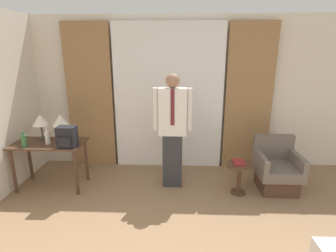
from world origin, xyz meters
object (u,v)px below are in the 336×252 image
(bottle_by_lamp, at_px, (47,137))
(book, at_px, (239,162))
(table_lamp_right, at_px, (60,121))
(person, at_px, (173,127))
(armchair, at_px, (276,170))
(side_table, at_px, (239,173))
(bottle_near_edge, at_px, (24,141))
(desk, at_px, (50,150))
(table_lamp_left, at_px, (40,121))
(backpack, at_px, (67,137))

(bottle_by_lamp, bearing_deg, book, -0.59)
(table_lamp_right, distance_m, person, 1.75)
(armchair, height_order, side_table, armchair)
(bottle_by_lamp, height_order, side_table, bottle_by_lamp)
(bottle_by_lamp, distance_m, armchair, 3.55)
(side_table, bearing_deg, bottle_near_edge, -178.42)
(bottle_by_lamp, height_order, armchair, bottle_by_lamp)
(bottle_near_edge, bearing_deg, side_table, 1.58)
(bottle_near_edge, distance_m, armchair, 3.84)
(desk, bearing_deg, bottle_by_lamp, -68.06)
(armchair, distance_m, book, 0.68)
(table_lamp_left, bearing_deg, person, -0.86)
(person, bearing_deg, table_lamp_left, 179.14)
(bottle_by_lamp, relative_size, armchair, 0.31)
(bottle_by_lamp, xyz_separation_m, armchair, (3.51, 0.12, -0.54))
(book, bearing_deg, bottle_by_lamp, 179.41)
(bottle_near_edge, bearing_deg, table_lamp_right, 38.38)
(table_lamp_right, distance_m, bottle_near_edge, 0.58)
(table_lamp_left, relative_size, backpack, 1.32)
(table_lamp_left, relative_size, armchair, 0.51)
(desk, xyz_separation_m, table_lamp_left, (-0.16, 0.14, 0.43))
(table_lamp_left, distance_m, book, 3.12)
(table_lamp_left, height_order, backpack, table_lamp_left)
(table_lamp_left, height_order, book, table_lamp_left)
(table_lamp_left, xyz_separation_m, armchair, (3.69, -0.07, -0.75))
(armchair, bearing_deg, bottle_near_edge, -176.00)
(table_lamp_right, height_order, backpack, table_lamp_right)
(bottle_by_lamp, relative_size, person, 0.14)
(person, distance_m, book, 1.12)
(desk, height_order, bottle_by_lamp, bottle_by_lamp)
(table_lamp_left, height_order, person, person)
(bottle_near_edge, height_order, bottle_by_lamp, bottle_by_lamp)
(backpack, bearing_deg, book, 2.06)
(bottle_near_edge, height_order, armchair, bottle_near_edge)
(bottle_by_lamp, bearing_deg, bottle_near_edge, -152.73)
(armchair, bearing_deg, side_table, -163.85)
(table_lamp_left, bearing_deg, bottle_by_lamp, -46.56)
(side_table, bearing_deg, bottle_by_lamp, 178.87)
(desk, relative_size, side_table, 2.24)
(backpack, distance_m, person, 1.56)
(book, bearing_deg, table_lamp_right, 175.45)
(desk, distance_m, table_lamp_left, 0.48)
(table_lamp_left, bearing_deg, bottle_near_edge, -107.08)
(table_lamp_right, xyz_separation_m, armchair, (3.37, -0.07, -0.75))
(desk, height_order, backpack, backpack)
(person, height_order, side_table, person)
(book, bearing_deg, desk, 178.47)
(side_table, distance_m, book, 0.17)
(person, xyz_separation_m, side_table, (1.01, -0.21, -0.65))
(bottle_by_lamp, bearing_deg, table_lamp_left, 133.44)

